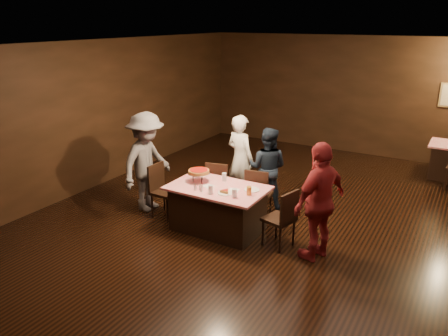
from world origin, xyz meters
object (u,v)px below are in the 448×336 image
at_px(main_table, 218,208).
at_px(glass_amber, 249,191).
at_px(chair_far_right, 259,193).
at_px(diner_red_shirt, 320,202).
at_px(chair_end_right, 279,218).
at_px(glass_front_left, 211,189).
at_px(chair_far_left, 220,185).
at_px(pizza_stand, 199,172).
at_px(chair_end_left, 165,191).
at_px(plate_empty, 252,190).
at_px(diner_grey_knit, 147,162).
at_px(glass_front_right, 234,193).
at_px(diner_navy_hoodie, 267,168).
at_px(diner_white_jacket, 240,159).
at_px(glass_back, 224,177).

bearing_deg(main_table, glass_amber, -4.76).
bearing_deg(main_table, chair_far_right, 61.93).
height_order(diner_red_shirt, glass_amber, diner_red_shirt).
bearing_deg(chair_end_right, glass_front_left, -59.38).
xyz_separation_m(chair_far_left, pizza_stand, (-0.00, -0.70, 0.48)).
relative_size(chair_end_left, plate_empty, 3.80).
bearing_deg(diner_red_shirt, chair_far_right, -100.91).
bearing_deg(diner_grey_knit, chair_far_left, -60.64).
height_order(chair_far_right, pizza_stand, pizza_stand).
bearing_deg(plate_empty, glass_front_right, -104.04).
bearing_deg(diner_grey_knit, glass_amber, -94.33).
bearing_deg(main_table, diner_red_shirt, -1.02).
height_order(chair_far_left, plate_empty, chair_far_left).
distance_m(diner_navy_hoodie, glass_front_left, 1.62).
xyz_separation_m(chair_end_left, diner_red_shirt, (2.83, -0.03, 0.42)).
xyz_separation_m(main_table, glass_front_left, (0.05, -0.30, 0.46)).
xyz_separation_m(diner_white_jacket, glass_amber, (0.86, -1.33, -0.01)).
height_order(diner_navy_hoodie, glass_amber, diner_navy_hoodie).
xyz_separation_m(main_table, chair_far_left, (-0.40, 0.75, 0.09)).
height_order(chair_end_left, chair_end_right, same).
height_order(main_table, chair_far_right, chair_far_right).
height_order(diner_red_shirt, plate_empty, diner_red_shirt).
relative_size(glass_front_left, glass_front_right, 1.00).
relative_size(chair_far_left, chair_end_left, 1.00).
xyz_separation_m(diner_red_shirt, glass_amber, (-1.13, -0.02, -0.05)).
relative_size(glass_amber, glass_back, 1.00).
distance_m(chair_end_right, diner_red_shirt, 0.76).
relative_size(chair_far_left, diner_red_shirt, 0.53).
height_order(chair_far_right, glass_amber, chair_far_right).
distance_m(main_table, chair_far_left, 0.85).
bearing_deg(glass_amber, glass_front_left, -155.56).
xyz_separation_m(diner_white_jacket, pizza_stand, (-0.14, -1.23, 0.10)).
distance_m(chair_end_right, glass_front_left, 1.15).
xyz_separation_m(main_table, glass_front_right, (0.45, -0.25, 0.46)).
relative_size(diner_navy_hoodie, glass_amber, 10.92).
bearing_deg(chair_far_left, plate_empty, 136.58).
bearing_deg(diner_grey_knit, main_table, -93.83).
bearing_deg(glass_front_left, diner_white_jacket, 101.28).
xyz_separation_m(chair_far_right, chair_end_left, (-1.50, -0.75, 0.00)).
relative_size(diner_navy_hoodie, diner_grey_knit, 0.83).
height_order(chair_far_left, glass_back, chair_far_left).
height_order(chair_far_right, glass_back, chair_far_right).
height_order(pizza_stand, glass_amber, pizza_stand).
height_order(glass_front_left, glass_back, same).
distance_m(main_table, glass_back, 0.55).
relative_size(chair_end_left, glass_front_right, 6.79).
bearing_deg(diner_white_jacket, plate_empty, 142.45).
xyz_separation_m(diner_white_jacket, diner_red_shirt, (2.00, -1.31, 0.04)).
xyz_separation_m(diner_grey_knit, pizza_stand, (1.15, -0.03, 0.03)).
bearing_deg(diner_navy_hoodie, glass_front_right, 85.55).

